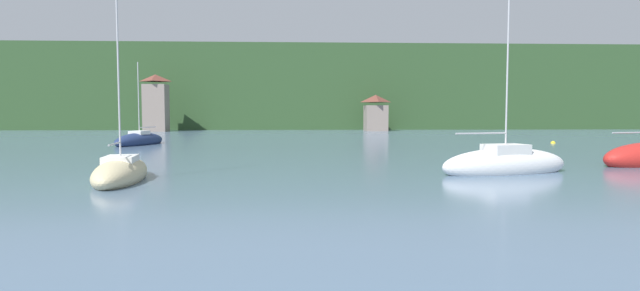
{
  "coord_description": "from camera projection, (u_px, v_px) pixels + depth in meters",
  "views": [
    {
      "loc": [
        -1.22,
        19.73,
        3.15
      ],
      "look_at": [
        0.0,
        46.14,
        1.43
      ],
      "focal_mm": 28.32,
      "sensor_mm": 36.0,
      "label": 1
    }
  ],
  "objects": [
    {
      "name": "mooring_buoy_near",
      "position": [
        553.0,
        143.0,
        52.08
      ],
      "size": [
        0.48,
        0.48,
        0.48
      ],
      "primitive_type": "sphere",
      "color": "yellow",
      "rests_on": "ground_plane"
    },
    {
      "name": "wooded_hillside",
      "position": [
        350.0,
        99.0,
        131.34
      ],
      "size": [
        352.0,
        67.61,
        31.32
      ],
      "color": "#2D4C28",
      "rests_on": "ground_plane"
    },
    {
      "name": "sailboat_mid_6",
      "position": [
        505.0,
        164.0,
        26.33
      ],
      "size": [
        7.7,
        3.89,
        11.36
      ],
      "rotation": [
        0.0,
        0.0,
        0.27
      ],
      "color": "white",
      "rests_on": "ground_plane"
    },
    {
      "name": "shore_building_westcentral",
      "position": [
        376.0,
        113.0,
        87.77
      ],
      "size": [
        3.87,
        4.83,
        6.28
      ],
      "color": "gray",
      "rests_on": "ground_plane"
    },
    {
      "name": "sailboat_mid_5",
      "position": [
        121.0,
        173.0,
        23.39
      ],
      "size": [
        2.99,
        7.13,
        9.95
      ],
      "rotation": [
        0.0,
        0.0,
        1.7
      ],
      "color": "#CCBC8E",
      "rests_on": "ground_plane"
    },
    {
      "name": "shore_building_west",
      "position": [
        156.0,
        104.0,
        85.31
      ],
      "size": [
        3.92,
        3.53,
        9.62
      ],
      "color": "gray",
      "rests_on": "ground_plane"
    },
    {
      "name": "sailboat_far_1",
      "position": [
        140.0,
        141.0,
        49.74
      ],
      "size": [
        4.21,
        7.91,
        8.56
      ],
      "rotation": [
        0.0,
        0.0,
        4.45
      ],
      "color": "navy",
      "rests_on": "ground_plane"
    }
  ]
}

